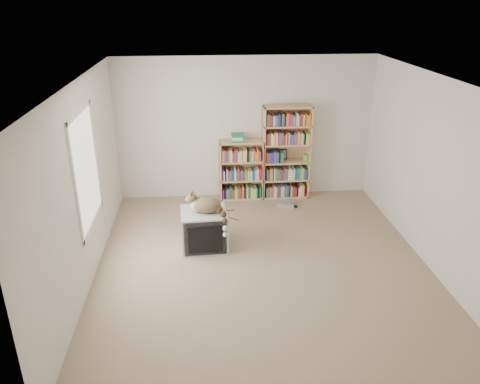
{
  "coord_description": "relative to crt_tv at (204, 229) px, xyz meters",
  "views": [
    {
      "loc": [
        -0.78,
        -5.46,
        3.44
      ],
      "look_at": [
        -0.23,
        1.0,
        0.68
      ],
      "focal_mm": 35.0,
      "sensor_mm": 36.0,
      "label": 1
    }
  ],
  "objects": [
    {
      "name": "book_stack",
      "position": [
        0.62,
        1.76,
        0.85
      ],
      "size": [
        0.21,
        0.28,
        0.12
      ],
      "primitive_type": "cube",
      "color": "red",
      "rests_on": "bookcase_short"
    },
    {
      "name": "wall_outlet",
      "position": [
        -1.45,
        0.34,
        0.04
      ],
      "size": [
        0.01,
        0.08,
        0.13
      ],
      "primitive_type": "cube",
      "color": "silver",
      "rests_on": "wall_left"
    },
    {
      "name": "crt_tv",
      "position": [
        0.0,
        0.0,
        0.0
      ],
      "size": [
        0.68,
        0.63,
        0.57
      ],
      "rotation": [
        0.0,
        0.0,
        0.05
      ],
      "color": "#B1B0B3",
      "rests_on": "floor"
    },
    {
      "name": "window",
      "position": [
        -1.45,
        -0.4,
        1.12
      ],
      "size": [
        0.02,
        1.22,
        1.52
      ],
      "primitive_type": "cube",
      "color": "white",
      "rests_on": "wall_left"
    },
    {
      "name": "wall_left",
      "position": [
        -1.47,
        -0.6,
        0.97
      ],
      "size": [
        0.02,
        5.0,
        2.5
      ],
      "primitive_type": "cube",
      "color": "silver",
      "rests_on": "floor"
    },
    {
      "name": "green_mug",
      "position": [
        1.86,
        1.74,
        0.46
      ],
      "size": [
        0.1,
        0.1,
        0.11
      ],
      "primitive_type": "cylinder",
      "color": "#5ABA35",
      "rests_on": "bookcase_tall"
    },
    {
      "name": "ceiling",
      "position": [
        0.78,
        -0.6,
        2.22
      ],
      "size": [
        4.5,
        5.0,
        0.02
      ],
      "primitive_type": "cube",
      "color": "white",
      "rests_on": "wall_back"
    },
    {
      "name": "bookcase_short",
      "position": [
        0.7,
        1.76,
        0.21
      ],
      "size": [
        0.78,
        0.3,
        1.07
      ],
      "color": "tan",
      "rests_on": "floor"
    },
    {
      "name": "framed_print",
      "position": [
        1.46,
        1.84,
        0.5
      ],
      "size": [
        0.14,
        0.05,
        0.19
      ],
      "primitive_type": "cube",
      "rotation": [
        -0.17,
        0.0,
        0.0
      ],
      "color": "black",
      "rests_on": "bookcase_tall"
    },
    {
      "name": "wall_right",
      "position": [
        3.03,
        -0.6,
        0.97
      ],
      "size": [
        0.02,
        5.0,
        2.5
      ],
      "primitive_type": "cube",
      "color": "silver",
      "rests_on": "floor"
    },
    {
      "name": "wall_front",
      "position": [
        0.78,
        -3.1,
        0.97
      ],
      "size": [
        4.5,
        0.02,
        2.5
      ],
      "primitive_type": "cube",
      "color": "silver",
      "rests_on": "floor"
    },
    {
      "name": "wall_back",
      "position": [
        0.78,
        1.9,
        0.97
      ],
      "size": [
        4.5,
        0.02,
        2.5
      ],
      "primitive_type": "cube",
      "color": "silver",
      "rests_on": "floor"
    },
    {
      "name": "floor_cables",
      "position": [
        0.62,
        1.19,
        -0.28
      ],
      "size": [
        1.2,
        0.7,
        0.01
      ],
      "primitive_type": null,
      "color": "black",
      "rests_on": "floor"
    },
    {
      "name": "cat",
      "position": [
        0.08,
        -0.07,
        0.37
      ],
      "size": [
        0.61,
        0.54,
        0.51
      ],
      "rotation": [
        0.0,
        0.0,
        -0.16
      ],
      "color": "#362516",
      "rests_on": "crt_tv"
    },
    {
      "name": "bookcase_tall",
      "position": [
        1.5,
        1.76,
        0.52
      ],
      "size": [
        0.84,
        0.3,
        1.68
      ],
      "color": "tan",
      "rests_on": "floor"
    },
    {
      "name": "dvd_player",
      "position": [
        1.46,
        1.32,
        -0.25
      ],
      "size": [
        0.37,
        0.32,
        0.07
      ],
      "primitive_type": "cube",
      "rotation": [
        0.0,
        0.0,
        -0.41
      ],
      "color": "silver",
      "rests_on": "floor"
    },
    {
      "name": "floor",
      "position": [
        0.78,
        -0.6,
        -0.28
      ],
      "size": [
        4.5,
        5.0,
        0.01
      ],
      "primitive_type": "cube",
      "color": "tan",
      "rests_on": "ground"
    }
  ]
}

